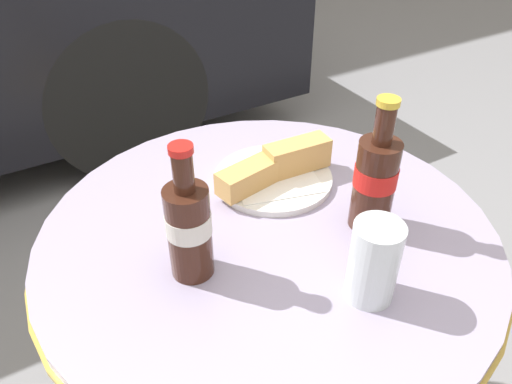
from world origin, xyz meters
name	(u,v)px	position (x,y,z in m)	size (l,w,h in m)	color
bistro_table	(266,291)	(0.00, 0.00, 0.54)	(0.76, 0.76, 0.69)	gold
cola_bottle_left	(189,227)	(-0.14, -0.03, 0.77)	(0.06, 0.06, 0.21)	#3D1E14
cola_bottle_right	(375,179)	(0.15, -0.07, 0.78)	(0.07, 0.07, 0.23)	#3D1E14
drinking_glass	(373,265)	(0.05, -0.19, 0.75)	(0.07, 0.07, 0.12)	#C68923
lunch_plate_near	(275,172)	(0.08, 0.11, 0.71)	(0.23, 0.22, 0.07)	white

